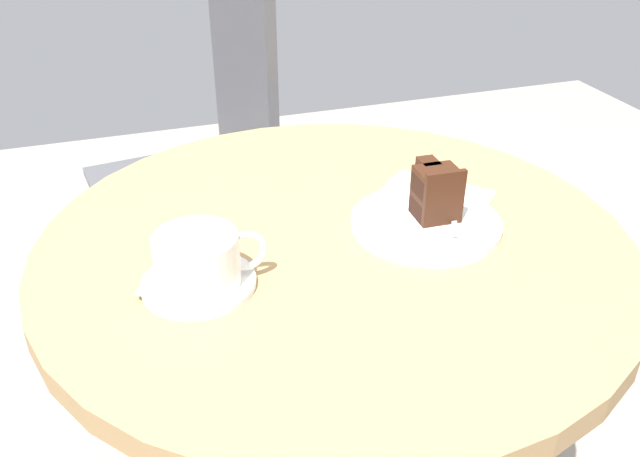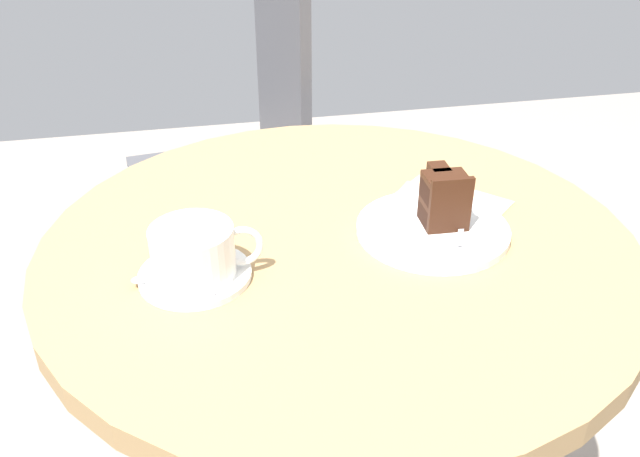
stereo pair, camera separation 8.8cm
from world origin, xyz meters
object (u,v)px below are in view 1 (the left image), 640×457
saucer (199,283)px  napkin (428,204)px  coffee_cup (199,258)px  fork (455,232)px  teaspoon (168,294)px  cake_slice (435,192)px  cafe_chair (212,145)px  cake_plate (426,223)px

saucer → napkin: bearing=15.4°
coffee_cup → fork: 0.35m
coffee_cup → teaspoon: 0.06m
cake_slice → napkin: size_ratio=0.35×
napkin → teaspoon: bearing=-163.2°
fork → cafe_chair: cafe_chair is taller
saucer → coffee_cup: bearing=-52.3°
fork → napkin: fork is taller
coffee_cup → napkin: coffee_cup is taller
cake_slice → fork: size_ratio=0.60×
napkin → cafe_chair: 0.72m
saucer → cake_plate: size_ratio=0.67×
saucer → napkin: size_ratio=0.61×
saucer → fork: (0.35, -0.01, 0.01)m
cake_plate → cake_slice: cake_slice is taller
coffee_cup → napkin: (0.36, 0.10, -0.04)m
fork → saucer: bearing=-65.5°
saucer → cafe_chair: bearing=79.1°
napkin → fork: bearing=-96.5°
saucer → teaspoon: size_ratio=1.42×
coffee_cup → napkin: size_ratio=0.60×
cake_slice → fork: bearing=-85.2°
napkin → cafe_chair: (-0.21, 0.67, -0.15)m
coffee_cup → cake_plate: (0.33, 0.05, -0.04)m
saucer → fork: bearing=-0.9°
saucer → cafe_chair: (0.15, 0.77, -0.16)m
napkin → cake_plate: bearing=-119.1°
cake_slice → cafe_chair: 0.77m
cake_slice → cafe_chair: cafe_chair is taller
cafe_chair → teaspoon: bearing=-21.0°
saucer → napkin: 0.38m
fork → cake_plate: bearing=-131.6°
fork → napkin: (0.01, 0.11, -0.01)m
saucer → cake_plate: 0.33m
coffee_cup → cake_slice: 0.35m
coffee_cup → fork: size_ratio=1.04×
cake_plate → cafe_chair: size_ratio=0.23×
saucer → cafe_chair: cafe_chair is taller
teaspoon → napkin: size_ratio=0.43×
coffee_cup → napkin: bearing=16.0°
coffee_cup → cake_plate: coffee_cup is taller
cake_slice → fork: (0.00, -0.06, -0.03)m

